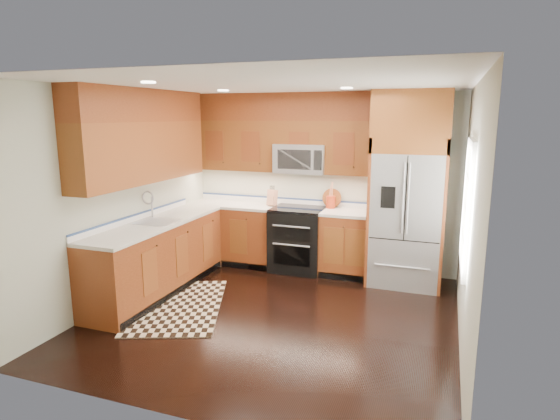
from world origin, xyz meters
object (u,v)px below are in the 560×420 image
(refrigerator, at_px, (408,190))
(knife_block, at_px, (272,197))
(range, at_px, (298,239))
(rug, at_px, (179,306))
(utensil_crock, at_px, (331,199))

(refrigerator, xyz_separation_m, knife_block, (-1.99, 0.12, -0.24))
(knife_block, bearing_deg, refrigerator, -3.42)
(range, height_order, knife_block, knife_block)
(range, xyz_separation_m, rug, (-0.95, -1.81, -0.46))
(refrigerator, height_order, rug, refrigerator)
(range, bearing_deg, knife_block, 169.57)
(utensil_crock, bearing_deg, rug, -124.95)
(knife_block, bearing_deg, rug, -105.10)
(utensil_crock, bearing_deg, refrigerator, -11.07)
(refrigerator, bearing_deg, range, 178.60)
(range, xyz_separation_m, refrigerator, (1.55, -0.04, 0.83))
(refrigerator, distance_m, utensil_crock, 1.15)
(range, bearing_deg, refrigerator, -1.40)
(rug, distance_m, knife_block, 2.23)
(refrigerator, xyz_separation_m, utensil_crock, (-1.11, 0.22, -0.23))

